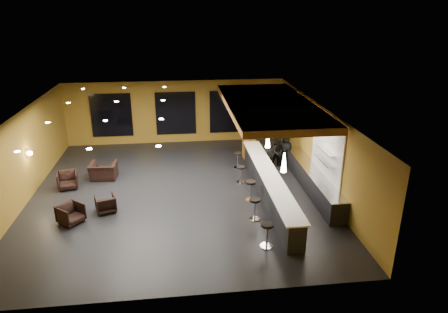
{
  "coord_description": "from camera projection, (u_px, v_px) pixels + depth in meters",
  "views": [
    {
      "loc": [
        0.11,
        -15.32,
        7.44
      ],
      "look_at": [
        2.0,
        0.5,
        1.3
      ],
      "focal_mm": 32.0,
      "sensor_mm": 36.0,
      "label": 1
    }
  ],
  "objects": [
    {
      "name": "wall_front",
      "position": [
        179.0,
        242.0,
        10.16
      ],
      "size": [
        12.0,
        0.1,
        3.5
      ],
      "primitive_type": "cube",
      "color": "olive",
      "rests_on": "floor"
    },
    {
      "name": "wall_left",
      "position": [
        21.0,
        159.0,
        15.55
      ],
      "size": [
        0.1,
        13.0,
        3.5
      ],
      "primitive_type": "cube",
      "color": "olive",
      "rests_on": "floor"
    },
    {
      "name": "armchair_b",
      "position": [
        106.0,
        204.0,
        15.12
      ],
      "size": [
        0.91,
        0.92,
        0.67
      ],
      "primitive_type": "imported",
      "rotation": [
        0.0,
        0.0,
        3.46
      ],
      "color": "black",
      "rests_on": "floor"
    },
    {
      "name": "wall_shelf_upper",
      "position": [
        326.0,
        150.0,
        15.65
      ],
      "size": [
        0.3,
        1.5,
        0.03
      ],
      "primitive_type": "cube",
      "color": "silver",
      "rests_on": "wall_right"
    },
    {
      "name": "bar_top",
      "position": [
        269.0,
        175.0,
        15.96
      ],
      "size": [
        0.78,
        8.1,
        0.05
      ],
      "primitive_type": "cube",
      "color": "white",
      "rests_on": "bar_counter"
    },
    {
      "name": "pendant_0",
      "position": [
        284.0,
        162.0,
        13.63
      ],
      "size": [
        0.2,
        0.2,
        0.7
      ],
      "primitive_type": "cone",
      "color": "white",
      "rests_on": "wood_soffit"
    },
    {
      "name": "window_center",
      "position": [
        176.0,
        113.0,
        22.21
      ],
      "size": [
        2.2,
        0.06,
        2.4
      ],
      "primitive_type": "cube",
      "color": "black",
      "rests_on": "wall_back"
    },
    {
      "name": "window_left",
      "position": [
        111.0,
        115.0,
        21.82
      ],
      "size": [
        2.2,
        0.06,
        2.4
      ],
      "primitive_type": "cube",
      "color": "black",
      "rests_on": "wall_back"
    },
    {
      "name": "prep_counter",
      "position": [
        312.0,
        180.0,
        16.86
      ],
      "size": [
        0.7,
        6.0,
        0.86
      ],
      "primitive_type": "cube",
      "color": "black",
      "rests_on": "floor"
    },
    {
      "name": "pendant_2",
      "position": [
        256.0,
        122.0,
        18.27
      ],
      "size": [
        0.2,
        0.2,
        0.7
      ],
      "primitive_type": "cone",
      "color": "white",
      "rests_on": "wood_soffit"
    },
    {
      "name": "bar_stool_3",
      "position": [
        241.0,
        172.0,
        17.52
      ],
      "size": [
        0.39,
        0.39,
        0.76
      ],
      "rotation": [
        0.0,
        0.0,
        0.41
      ],
      "color": "silver",
      "rests_on": "floor"
    },
    {
      "name": "column",
      "position": [
        249.0,
        125.0,
        19.96
      ],
      "size": [
        0.6,
        0.6,
        3.5
      ],
      "primitive_type": "cube",
      "color": "#9F5E23",
      "rests_on": "floor"
    },
    {
      "name": "pendant_1",
      "position": [
        268.0,
        139.0,
        15.95
      ],
      "size": [
        0.2,
        0.2,
        0.7
      ],
      "primitive_type": "cone",
      "color": "white",
      "rests_on": "wood_soffit"
    },
    {
      "name": "staff_a",
      "position": [
        269.0,
        158.0,
        18.4
      ],
      "size": [
        0.64,
        0.52,
        1.53
      ],
      "primitive_type": "imported",
      "rotation": [
        0.0,
        0.0,
        0.31
      ],
      "color": "black",
      "rests_on": "floor"
    },
    {
      "name": "wall_right",
      "position": [
        320.0,
        147.0,
        16.89
      ],
      "size": [
        0.1,
        13.0,
        3.5
      ],
      "primitive_type": "cube",
      "color": "olive",
      "rests_on": "floor"
    },
    {
      "name": "prep_top",
      "position": [
        313.0,
        171.0,
        16.7
      ],
      "size": [
        0.72,
        6.0,
        0.03
      ],
      "primitive_type": "cube",
      "color": "silver",
      "rests_on": "prep_counter"
    },
    {
      "name": "wood_soffit",
      "position": [
        269.0,
        105.0,
        17.01
      ],
      "size": [
        3.6,
        8.0,
        0.28
      ],
      "primitive_type": "cube",
      "color": "#9A622D",
      "rests_on": "ceiling"
    },
    {
      "name": "floor",
      "position": [
        179.0,
        192.0,
        16.87
      ],
      "size": [
        12.0,
        13.0,
        0.1
      ],
      "primitive_type": "cube",
      "color": "black",
      "rests_on": "ground"
    },
    {
      "name": "wall_back",
      "position": [
        176.0,
        112.0,
        22.29
      ],
      "size": [
        12.0,
        0.1,
        3.5
      ],
      "primitive_type": "cube",
      "color": "olive",
      "rests_on": "floor"
    },
    {
      "name": "window_right",
      "position": [
        229.0,
        112.0,
        22.54
      ],
      "size": [
        2.2,
        0.06,
        2.4
      ],
      "primitive_type": "cube",
      "color": "black",
      "rests_on": "wall_back"
    },
    {
      "name": "staff_c",
      "position": [
        285.0,
        150.0,
        19.36
      ],
      "size": [
        0.78,
        0.52,
        1.57
      ],
      "primitive_type": "imported",
      "rotation": [
        0.0,
        0.0,
        -0.02
      ],
      "color": "black",
      "rests_on": "floor"
    },
    {
      "name": "armchair_a",
      "position": [
        71.0,
        214.0,
        14.33
      ],
      "size": [
        1.1,
        1.1,
        0.72
      ],
      "primitive_type": "imported",
      "rotation": [
        0.0,
        0.0,
        0.87
      ],
      "color": "black",
      "rests_on": "floor"
    },
    {
      "name": "armchair_c",
      "position": [
        68.0,
        180.0,
        17.02
      ],
      "size": [
        0.96,
        0.98,
        0.76
      ],
      "primitive_type": "imported",
      "rotation": [
        0.0,
        0.0,
        0.21
      ],
      "color": "black",
      "rests_on": "floor"
    },
    {
      "name": "bar_counter",
      "position": [
        269.0,
        186.0,
        16.15
      ],
      "size": [
        0.6,
        8.0,
        1.0
      ],
      "primitive_type": "cube",
      "color": "black",
      "rests_on": "floor"
    },
    {
      "name": "tile_backsplash",
      "position": [
        327.0,
        149.0,
        15.87
      ],
      "size": [
        0.06,
        3.2,
        2.4
      ],
      "primitive_type": "cube",
      "color": "white",
      "rests_on": "wall_right"
    },
    {
      "name": "ceiling",
      "position": [
        175.0,
        110.0,
        15.58
      ],
      "size": [
        12.0,
        13.0,
        0.1
      ],
      "primitive_type": "cube",
      "color": "black"
    },
    {
      "name": "bar_stool_4",
      "position": [
        238.0,
        158.0,
        19.11
      ],
      "size": [
        0.39,
        0.39,
        0.77
      ],
      "rotation": [
        0.0,
        0.0,
        0.08
      ],
      "color": "silver",
      "rests_on": "floor"
    },
    {
      "name": "staff_b",
      "position": [
        278.0,
        152.0,
        19.1
      ],
      "size": [
        0.82,
        0.69,
        1.52
      ],
      "primitive_type": "imported",
      "rotation": [
        0.0,
        0.0,
        0.16
      ],
      "color": "black",
      "rests_on": "floor"
    },
    {
      "name": "wall_sconce",
      "position": [
        29.0,
        153.0,
        16.02
      ],
      "size": [
        0.22,
        0.22,
        0.22
      ],
      "primitive_type": "sphere",
      "color": "#FFE5B2",
      "rests_on": "wall_left"
    },
    {
      "name": "armchair_d",
      "position": [
        103.0,
        171.0,
        17.95
      ],
      "size": [
        1.22,
        1.09,
        0.76
      ],
      "primitive_type": "imported",
      "rotation": [
        0.0,
        0.0,
        3.09
      ],
      "color": "black",
      "rests_on": "floor"
    },
    {
      "name": "wall_shelf_lower",
      "position": [
        325.0,
        161.0,
        15.81
      ],
      "size": [
        0.3,
        1.5,
        0.03
      ],
      "primitive_type": "cube",
      "color": "silver",
      "rests_on": "wall_right"
    },
    {
      "name": "bar_stool_2",
      "position": [
        251.0,
        188.0,
        15.92
      ],
      "size": [
        0.42,
        0.42,
        0.84
      ],
      "rotation": [
        0.0,
        0.0,
        0.09
      ],
      "color": "silver",
      "rests_on": "floor"
    },
    {
      "name": "bar_stool_1",
      "position": [
        255.0,
        206.0,
        14.5
      ],
      "size": [
        0.42,
        0.42,
        0.83
      ],
      "rotation": [
        0.0,
        0.0,
        0.06
      ],
      "color": "silver",
      "rests_on": "floor"
    },
    {
      "name": "bar_stool_0",
      "position": [
        267.0,
        232.0,
        12.85
      ],
      "size": [
        0.43,
        0.43,
        0.84
      ],
      "rotation": [
        0.0,
        0.0,
        0.2
      ],
      "color": "silver",
      "rests_on": "floor"
    }
  ]
}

